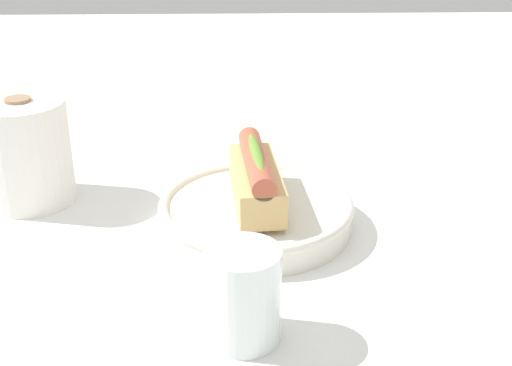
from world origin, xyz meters
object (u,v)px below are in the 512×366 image
(hotdog_front, at_px, (256,177))
(paper_towel_roll, at_px, (25,152))
(serving_bowl, at_px, (256,212))
(water_glass, at_px, (243,299))

(hotdog_front, relative_size, paper_towel_roll, 1.15)
(serving_bowl, xyz_separation_m, water_glass, (-0.21, 0.02, 0.02))
(hotdog_front, xyz_separation_m, water_glass, (-0.21, 0.02, -0.02))
(water_glass, xyz_separation_m, paper_towel_roll, (0.28, 0.26, 0.02))
(serving_bowl, xyz_separation_m, paper_towel_roll, (0.08, 0.28, 0.05))
(hotdog_front, bearing_deg, paper_towel_roll, 74.42)
(serving_bowl, height_order, water_glass, water_glass)
(paper_towel_roll, bearing_deg, hotdog_front, -105.58)
(serving_bowl, relative_size, water_glass, 2.50)
(serving_bowl, distance_m, paper_towel_roll, 0.29)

